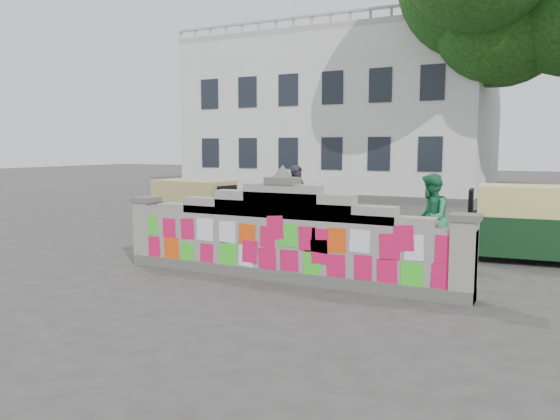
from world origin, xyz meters
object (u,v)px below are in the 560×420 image
at_px(cyclist_rider, 298,212).
at_px(rickshaw_right, 531,222).
at_px(pedestrian, 430,219).
at_px(rickshaw_left, 196,207).
at_px(cyclist_bike, 298,226).

height_order(cyclist_rider, rickshaw_right, cyclist_rider).
distance_m(cyclist_rider, rickshaw_right, 4.95).
relative_size(cyclist_rider, rickshaw_right, 0.58).
relative_size(pedestrian, rickshaw_left, 0.67).
height_order(rickshaw_left, rickshaw_right, rickshaw_right).
bearing_deg(cyclist_rider, rickshaw_left, 101.53).
bearing_deg(rickshaw_right, cyclist_rider, 2.83).
bearing_deg(rickshaw_left, rickshaw_right, 12.25).
distance_m(cyclist_rider, rickshaw_left, 3.11).
bearing_deg(rickshaw_left, pedestrian, 2.25).
relative_size(cyclist_bike, cyclist_rider, 1.12).
xyz_separation_m(cyclist_bike, pedestrian, (3.13, -0.49, 0.41)).
xyz_separation_m(cyclist_bike, cyclist_rider, (0.00, 0.00, 0.34)).
distance_m(rickshaw_left, rickshaw_right, 8.01).
xyz_separation_m(rickshaw_left, rickshaw_right, (8.00, 0.37, 0.04)).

